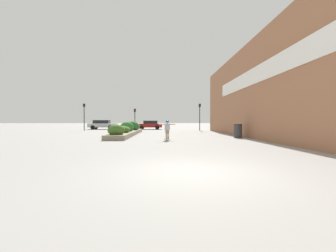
{
  "coord_description": "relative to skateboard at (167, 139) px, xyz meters",
  "views": [
    {
      "loc": [
        -0.82,
        -5.72,
        1.31
      ],
      "look_at": [
        -0.13,
        18.12,
        0.8
      ],
      "focal_mm": 24.0,
      "sensor_mm": 36.0,
      "label": 1
    }
  ],
  "objects": [
    {
      "name": "traffic_light_far_left",
      "position": [
        -11.25,
        16.2,
        2.49
      ],
      "size": [
        0.28,
        0.3,
        3.79
      ],
      "color": "black",
      "rests_on": "ground_plane"
    },
    {
      "name": "car_center_right",
      "position": [
        -9.98,
        21.2,
        0.72
      ],
      "size": [
        4.49,
        2.0,
        1.49
      ],
      "rotation": [
        0.0,
        0.0,
        -1.57
      ],
      "color": "#BCBCC1",
      "rests_on": "ground_plane"
    },
    {
      "name": "trash_bin",
      "position": [
        5.65,
        2.02,
        0.48
      ],
      "size": [
        0.66,
        0.66,
        1.09
      ],
      "color": "#38383D",
      "rests_on": "ground_plane"
    },
    {
      "name": "ground_plane",
      "position": [
        0.42,
        -9.83,
        -0.07
      ],
      "size": [
        300.0,
        300.0,
        0.0
      ],
      "primitive_type": "plane",
      "color": "gray"
    },
    {
      "name": "building_wall_right",
      "position": [
        6.73,
        0.47,
        3.71
      ],
      "size": [
        0.67,
        30.56,
        7.54
      ],
      "color": "#9E6647",
      "rests_on": "ground_plane"
    },
    {
      "name": "skateboard",
      "position": [
        0.0,
        0.0,
        0.0
      ],
      "size": [
        0.4,
        0.65,
        0.09
      ],
      "rotation": [
        0.0,
        0.0,
        0.39
      ],
      "color": "black",
      "rests_on": "ground_plane"
    },
    {
      "name": "skateboarder",
      "position": [
        0.0,
        0.0,
        0.81
      ],
      "size": [
        1.15,
        0.54,
        1.3
      ],
      "rotation": [
        0.0,
        0.0,
        0.39
      ],
      "color": "tan",
      "rests_on": "skateboard"
    },
    {
      "name": "planter_box",
      "position": [
        -3.66,
        6.79,
        0.39
      ],
      "size": [
        1.56,
        13.46,
        1.32
      ],
      "color": "gray",
      "rests_on": "ground_plane"
    },
    {
      "name": "car_center_left",
      "position": [
        11.22,
        23.67,
        0.75
      ],
      "size": [
        3.85,
        2.05,
        1.52
      ],
      "rotation": [
        0.0,
        0.0,
        -1.57
      ],
      "color": "navy",
      "rests_on": "ground_plane"
    },
    {
      "name": "traffic_light_left",
      "position": [
        -4.2,
        16.63,
        2.07
      ],
      "size": [
        0.28,
        0.3,
        3.1
      ],
      "color": "black",
      "rests_on": "ground_plane"
    },
    {
      "name": "traffic_light_right",
      "position": [
        4.97,
        15.78,
        2.48
      ],
      "size": [
        0.28,
        0.3,
        3.77
      ],
      "color": "black",
      "rests_on": "ground_plane"
    },
    {
      "name": "car_leftmost",
      "position": [
        -2.28,
        20.66,
        0.68
      ],
      "size": [
        4.03,
        1.96,
        1.4
      ],
      "rotation": [
        0.0,
        0.0,
        1.57
      ],
      "color": "maroon",
      "rests_on": "ground_plane"
    }
  ]
}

